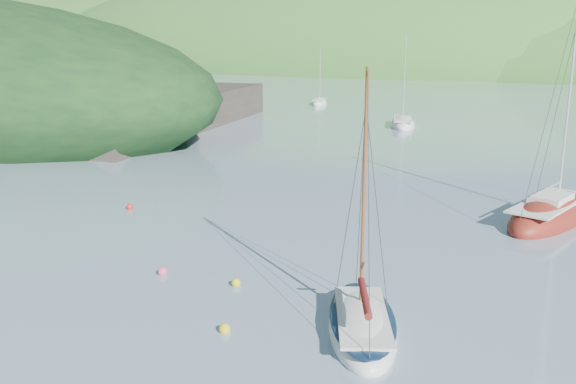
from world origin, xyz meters
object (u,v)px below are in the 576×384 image
at_px(daysailer_white, 362,326).
at_px(distant_sloop_a, 403,125).
at_px(sloop_red, 550,216).
at_px(distant_sloop_c, 319,103).

distance_m(daysailer_white, distant_sloop_a, 48.91).
relative_size(sloop_red, distant_sloop_a, 1.25).
relative_size(distant_sloop_a, distant_sloop_c, 1.24).
xyz_separation_m(sloop_red, distant_sloop_a, (-17.40, 30.36, -0.06)).
bearing_deg(distant_sloop_a, distant_sloop_c, 118.94).
distance_m(daysailer_white, sloop_red, 17.27).
height_order(sloop_red, distant_sloop_a, sloop_red).
bearing_deg(sloop_red, daysailer_white, -89.71).
height_order(sloop_red, distant_sloop_c, sloop_red).
height_order(distant_sloop_a, distant_sloop_c, distant_sloop_a).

